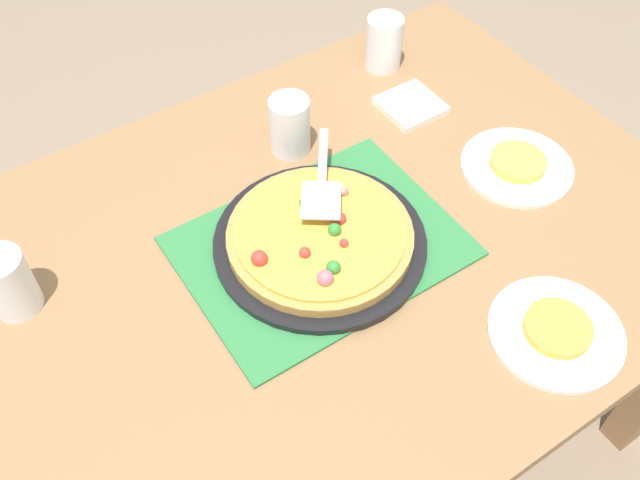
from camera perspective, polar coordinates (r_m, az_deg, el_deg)
ground_plane at (r=1.90m, az=0.00°, el=-15.00°), size 8.00×8.00×0.00m
dining_table at (r=1.35m, az=0.00°, el=-3.52°), size 1.40×1.00×0.75m
placemat at (r=1.26m, az=0.00°, el=-0.49°), size 0.48×0.36×0.01m
pizza_pan at (r=1.25m, az=0.00°, el=-0.20°), size 0.38×0.38×0.01m
pizza at (r=1.23m, az=-0.01°, el=0.37°), size 0.33×0.33×0.05m
plate_near_left at (r=1.45m, az=15.62°, el=5.74°), size 0.22×0.22×0.01m
plate_far_right at (r=1.21m, az=18.54°, el=-7.11°), size 0.22×0.22×0.01m
served_slice_left at (r=1.44m, az=15.73°, el=6.11°), size 0.11×0.11×0.02m
served_slice_right at (r=1.20m, az=18.69°, el=-6.77°), size 0.11×0.11×0.02m
cup_near at (r=1.40m, az=-2.46°, el=9.24°), size 0.08×0.08×0.12m
cup_far at (r=1.24m, az=-23.93°, el=-3.20°), size 0.08×0.08×0.12m
cup_corner at (r=1.62m, az=5.21°, el=15.60°), size 0.08×0.08×0.12m
pizza_server at (r=1.27m, az=0.15°, el=4.81°), size 0.17×0.21×0.01m
napkin_stack at (r=1.54m, az=7.35°, el=10.74°), size 0.12×0.12×0.02m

